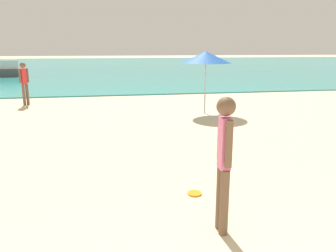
% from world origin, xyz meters
% --- Properties ---
extents(water, '(160.00, 60.00, 0.06)m').
position_xyz_m(water, '(0.00, 45.74, 0.03)').
color(water, teal).
rests_on(water, ground).
extents(person_standing, '(0.23, 0.40, 1.76)m').
position_xyz_m(person_standing, '(0.38, 3.15, 1.00)').
color(person_standing, brown).
rests_on(person_standing, ground).
extents(frisbee, '(0.23, 0.23, 0.03)m').
position_xyz_m(frisbee, '(0.32, 4.28, 0.01)').
color(frisbee, orange).
rests_on(frisbee, ground).
extents(person_distant, '(0.34, 0.28, 1.75)m').
position_xyz_m(person_distant, '(-4.38, 13.81, 0.99)').
color(person_distant, brown).
rests_on(person_distant, ground).
extents(boat_near, '(3.96, 1.67, 1.31)m').
position_xyz_m(boat_near, '(-9.35, 28.00, 0.51)').
color(boat_near, '#4C4C51').
rests_on(boat_near, water).
extents(beach_umbrella, '(1.78, 1.78, 2.19)m').
position_xyz_m(beach_umbrella, '(2.41, 10.80, 1.99)').
color(beach_umbrella, '#B7B7BC').
rests_on(beach_umbrella, ground).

